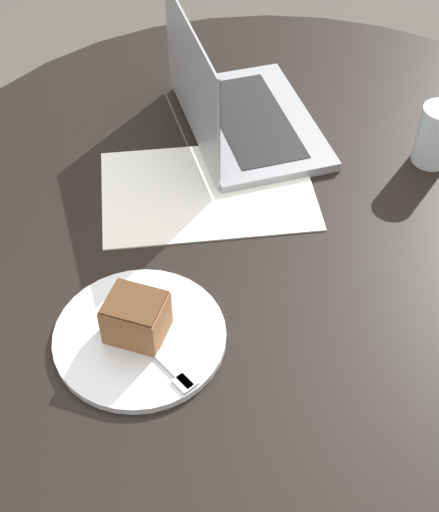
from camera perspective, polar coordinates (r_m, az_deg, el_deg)
ground_plane at (r=1.83m, az=3.76°, el=-14.21°), size 12.00×12.00×0.00m
dining_table at (r=1.30m, az=5.14°, el=-0.13°), size 1.38×1.38×0.75m
paper_document at (r=1.27m, az=-0.94°, el=5.29°), size 0.40×0.29×0.00m
plate at (r=1.05m, az=-6.39°, el=-6.41°), size 0.25×0.25×0.01m
cake_slice at (r=1.02m, az=-6.69°, el=-4.88°), size 0.10×0.09×0.07m
fork at (r=1.01m, az=-4.70°, el=-8.14°), size 0.13×0.14×0.00m
water_glass at (r=1.36m, az=16.94°, el=9.23°), size 0.07×0.07×0.11m
laptop at (r=1.38m, az=1.35°, el=11.47°), size 0.32×0.40×0.24m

